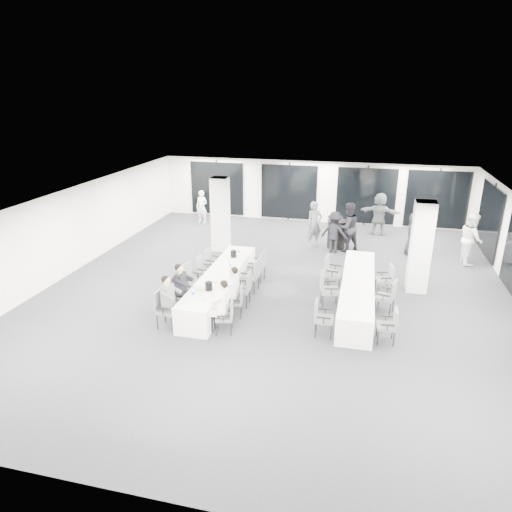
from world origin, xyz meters
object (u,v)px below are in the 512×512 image
Objects in this scene: chair_main_right_far at (259,264)px; chair_side_left_mid at (327,288)px; chair_main_left_mid at (190,279)px; chair_side_left_far at (331,270)px; chair_main_left_far at (211,260)px; standing_guest_g at (202,205)px; standing_guest_b at (348,224)px; standing_guest_d at (424,228)px; chair_main_left_near at (165,306)px; chair_main_left_second at (177,293)px; chair_side_right_far at (387,277)px; chair_main_right_mid at (244,287)px; standing_guest_f at (380,211)px; chair_main_right_fourth at (252,273)px; chair_main_right_second at (237,299)px; chair_main_left_fourth at (203,269)px; chair_side_right_near at (390,323)px; ice_bucket_far at (234,254)px; banquet_table_main at (220,285)px; banquet_table_side at (357,292)px; chair_main_right_near at (227,315)px; chair_side_left_near at (321,316)px; chair_side_right_mid at (388,295)px; standing_guest_c at (335,229)px; standing_guest_a at (315,221)px; standing_guest_e at (413,232)px; standing_guest_h at (472,235)px; ice_bucket_near at (209,286)px; cocktail_table at (336,234)px.

chair_main_right_far is 2.69m from chair_side_left_mid.
chair_main_left_mid is 1.00× the size of chair_side_left_far.
chair_main_left_far is 6.39m from standing_guest_g.
standing_guest_b reaches higher than standing_guest_d.
chair_main_left_near is 0.99× the size of chair_main_left_second.
standing_guest_d reaches higher than chair_side_right_far.
standing_guest_f reaches higher than chair_main_right_mid.
chair_main_left_near is 3.14m from chair_main_right_fourth.
chair_main_right_second is at bearing 30.40° from standing_guest_b.
standing_guest_g is at bearing -56.23° from standing_guest_b.
standing_guest_g is at bearing 39.63° from chair_main_right_far.
chair_main_left_far is (0.00, 0.83, -0.01)m from chair_main_left_fourth.
chair_side_right_near is at bearing -121.92° from chair_main_right_far.
chair_main_right_second is 0.47× the size of standing_guest_d.
chair_main_left_second reaches higher than ice_bucket_far.
banquet_table_main is 5.06× the size of chair_main_right_mid.
chair_side_left_far reaches higher than chair_side_left_mid.
standing_guest_d is (2.26, 5.20, 0.55)m from banquet_table_side.
chair_main_left_second reaches higher than chair_main_right_near.
chair_side_right_mid reaches higher than chair_side_left_near.
standing_guest_c reaches higher than chair_main_left_far.
chair_side_left_mid is (3.98, 1.30, 0.01)m from chair_main_left_second.
chair_side_right_far is (-0.00, 2.93, 0.01)m from chair_side_right_near.
chair_side_right_near is at bearing 87.55° from chair_main_left_second.
chair_side_left_far is 1.05× the size of chair_side_right_mid.
standing_guest_f is at bearing -152.62° from standing_guest_b.
standing_guest_a reaches higher than standing_guest_e.
chair_side_right_mid is 5.01m from ice_bucket_far.
banquet_table_side is 2.40× the size of standing_guest_h.
standing_guest_b is at bearing 55.75° from banquet_table_main.
standing_guest_e reaches higher than chair_main_right_near.
chair_main_left_fourth is 4.03m from chair_side_left_mid.
chair_main_left_second is 9.87m from standing_guest_d.
chair_main_left_near is at bearing 108.24° from chair_side_right_far.
banquet_table_side is 5.39× the size of chair_side_left_near.
standing_guest_c is at bearing 85.12° from standing_guest_e.
ice_bucket_far is (-0.07, 2.62, -0.00)m from ice_bucket_near.
chair_side_left_mid is 0.50× the size of standing_guest_f.
chair_side_left_mid reaches higher than ice_bucket_far.
banquet_table_side is 5.02m from cocktail_table.
standing_guest_e is at bearing -50.13° from chair_main_right_second.
chair_main_left_mid is 9.21m from standing_guest_d.
standing_guest_a is 0.99m from standing_guest_c.
chair_main_right_near is 4.01m from chair_side_right_near.
chair_side_right_near is at bearing -112.57° from chair_main_right_fourth.
chair_side_right_mid is (3.98, 0.43, -0.00)m from chair_main_right_mid.
chair_main_left_second is at bearing 69.20° from standing_guest_c.
standing_guest_g is at bearing -145.35° from chair_side_left_near.
cocktail_table reaches higher than chair_main_right_fourth.
chair_main_right_mid is at bearing 125.44° from standing_guest_e.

